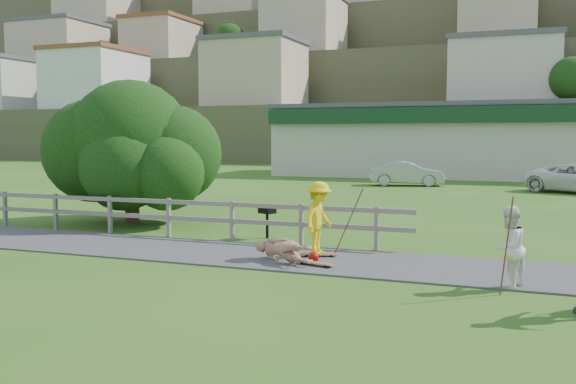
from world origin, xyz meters
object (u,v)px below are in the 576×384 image
Objects in this scene: bbq at (267,222)px; spectator_a at (509,248)px; car_silver at (407,173)px; skater_fallen at (283,251)px; tree at (131,164)px; skater_rider at (319,222)px.

spectator_a is at bearing -6.46° from bbq.
skater_fallen is at bearing 171.20° from car_silver.
bbq is at bearing -93.32° from spectator_a.
bbq is (-1.74, 3.18, 0.17)m from skater_fallen.
bbq is (5.46, -1.43, -1.49)m from tree.
spectator_a is (4.26, -1.59, -0.07)m from skater_rider.
skater_fallen is 1.76× the size of bbq.
car_silver is at bearing 74.01° from tree.
skater_rider reaches higher than spectator_a.
tree is at bearing -86.58° from spectator_a.
bbq reaches higher than skater_fallen.
car_silver is 20.53m from bbq.
skater_fallen is at bearing 157.29° from skater_rider.
tree is at bearing -170.64° from bbq.
skater_fallen is at bearing -37.24° from bbq.
spectator_a is 13.15m from tree.
car_silver is 19.90m from tree.
skater_fallen is at bearing -70.71° from spectator_a.
skater_rider is 3.22m from bbq.
skater_rider is at bearing -3.56° from skater_fallen.
skater_fallen is 23.77m from car_silver.
skater_rider is at bearing -20.81° from bbq.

